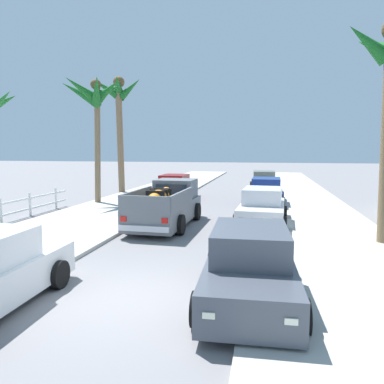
{
  "coord_description": "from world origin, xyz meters",
  "views": [
    {
      "loc": [
        2.82,
        -7.03,
        3.15
      ],
      "look_at": [
        -0.48,
        9.18,
        1.2
      ],
      "focal_mm": 34.09,
      "sensor_mm": 36.0,
      "label": 1
    }
  ],
  "objects_px": {
    "pickup_truck": "(167,206)",
    "palm_tree_right_mid": "(94,99)",
    "car_left_far": "(174,188)",
    "palm_tree_left_fore": "(119,103)",
    "car_right_near": "(262,208)",
    "car_left_near": "(250,267)",
    "car_left_mid": "(266,192)",
    "car_right_far": "(264,182)"
  },
  "relations": [
    {
      "from": "pickup_truck",
      "to": "palm_tree_right_mid",
      "type": "distance_m",
      "value": 8.95
    },
    {
      "from": "car_left_far",
      "to": "palm_tree_left_fore",
      "type": "height_order",
      "value": "palm_tree_left_fore"
    },
    {
      "from": "car_left_far",
      "to": "palm_tree_right_mid",
      "type": "distance_m",
      "value": 7.12
    },
    {
      "from": "pickup_truck",
      "to": "car_right_near",
      "type": "bearing_deg",
      "value": 12.66
    },
    {
      "from": "car_left_near",
      "to": "palm_tree_right_mid",
      "type": "bearing_deg",
      "value": 127.81
    },
    {
      "from": "pickup_truck",
      "to": "car_left_near",
      "type": "bearing_deg",
      "value": -61.98
    },
    {
      "from": "pickup_truck",
      "to": "car_right_near",
      "type": "xyz_separation_m",
      "value": [
        3.89,
        0.87,
        -0.1
      ]
    },
    {
      "from": "car_left_mid",
      "to": "palm_tree_left_fore",
      "type": "relative_size",
      "value": 0.53
    },
    {
      "from": "palm_tree_left_fore",
      "to": "palm_tree_right_mid",
      "type": "bearing_deg",
      "value": -82.99
    },
    {
      "from": "car_left_near",
      "to": "palm_tree_left_fore",
      "type": "xyz_separation_m",
      "value": [
        -9.84,
        16.9,
        5.61
      ]
    },
    {
      "from": "car_right_far",
      "to": "palm_tree_left_fore",
      "type": "distance_m",
      "value": 11.88
    },
    {
      "from": "car_right_far",
      "to": "car_left_mid",
      "type": "bearing_deg",
      "value": -88.45
    },
    {
      "from": "car_left_far",
      "to": "car_right_far",
      "type": "xyz_separation_m",
      "value": [
        5.56,
        5.15,
        0.0
      ]
    },
    {
      "from": "car_right_near",
      "to": "palm_tree_left_fore",
      "type": "xyz_separation_m",
      "value": [
        -10.01,
        9.02,
        5.61
      ]
    },
    {
      "from": "car_left_mid",
      "to": "car_left_far",
      "type": "distance_m",
      "value": 5.91
    },
    {
      "from": "car_right_far",
      "to": "palm_tree_right_mid",
      "type": "distance_m",
      "value": 13.47
    },
    {
      "from": "car_right_near",
      "to": "car_left_mid",
      "type": "bearing_deg",
      "value": 88.44
    },
    {
      "from": "palm_tree_right_mid",
      "to": "pickup_truck",
      "type": "bearing_deg",
      "value": -41.62
    },
    {
      "from": "pickup_truck",
      "to": "palm_tree_left_fore",
      "type": "height_order",
      "value": "palm_tree_left_fore"
    },
    {
      "from": "pickup_truck",
      "to": "palm_tree_left_fore",
      "type": "relative_size",
      "value": 0.64
    },
    {
      "from": "car_left_near",
      "to": "car_right_near",
      "type": "height_order",
      "value": "same"
    },
    {
      "from": "pickup_truck",
      "to": "car_right_far",
      "type": "xyz_separation_m",
      "value": [
        3.86,
        13.06,
        -0.1
      ]
    },
    {
      "from": "car_right_near",
      "to": "palm_tree_right_mid",
      "type": "bearing_deg",
      "value": 156.85
    },
    {
      "from": "car_left_mid",
      "to": "palm_tree_right_mid",
      "type": "relative_size",
      "value": 0.6
    },
    {
      "from": "car_left_far",
      "to": "car_left_near",
      "type": "bearing_deg",
      "value": -70.02
    },
    {
      "from": "car_right_far",
      "to": "car_left_far",
      "type": "bearing_deg",
      "value": -137.19
    },
    {
      "from": "car_left_far",
      "to": "car_right_near",
      "type": "bearing_deg",
      "value": -51.56
    },
    {
      "from": "pickup_truck",
      "to": "car_left_far",
      "type": "distance_m",
      "value": 8.09
    },
    {
      "from": "car_right_near",
      "to": "car_right_far",
      "type": "distance_m",
      "value": 12.18
    },
    {
      "from": "car_right_far",
      "to": "palm_tree_right_mid",
      "type": "bearing_deg",
      "value": -138.9
    },
    {
      "from": "car_right_near",
      "to": "car_left_far",
      "type": "height_order",
      "value": "same"
    },
    {
      "from": "car_left_mid",
      "to": "palm_tree_left_fore",
      "type": "xyz_separation_m",
      "value": [
        -10.16,
        3.42,
        5.61
      ]
    },
    {
      "from": "car_left_near",
      "to": "car_left_far",
      "type": "relative_size",
      "value": 1.01
    },
    {
      "from": "car_right_near",
      "to": "car_right_far",
      "type": "xyz_separation_m",
      "value": [
        -0.02,
        12.18,
        0.0
      ]
    },
    {
      "from": "car_left_mid",
      "to": "car_right_far",
      "type": "xyz_separation_m",
      "value": [
        -0.18,
        6.58,
        0.0
      ]
    },
    {
      "from": "pickup_truck",
      "to": "palm_tree_left_fore",
      "type": "xyz_separation_m",
      "value": [
        -6.12,
        9.9,
        5.5
      ]
    },
    {
      "from": "car_right_near",
      "to": "car_left_mid",
      "type": "distance_m",
      "value": 5.61
    },
    {
      "from": "car_left_near",
      "to": "car_left_mid",
      "type": "bearing_deg",
      "value": 88.66
    },
    {
      "from": "car_right_near",
      "to": "palm_tree_right_mid",
      "type": "relative_size",
      "value": 0.61
    },
    {
      "from": "pickup_truck",
      "to": "car_right_near",
      "type": "distance_m",
      "value": 3.99
    },
    {
      "from": "car_right_near",
      "to": "car_left_mid",
      "type": "height_order",
      "value": "same"
    },
    {
      "from": "car_left_near",
      "to": "palm_tree_right_mid",
      "type": "distance_m",
      "value": 15.92
    }
  ]
}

